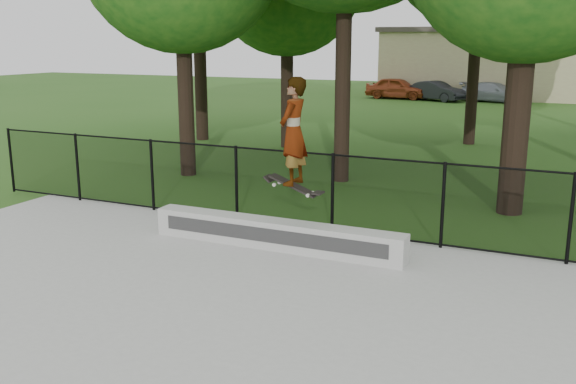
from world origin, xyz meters
name	(u,v)px	position (x,y,z in m)	size (l,w,h in m)	color
grind_ledge	(275,234)	(-0.58, 4.70, 0.30)	(4.57, 0.40, 0.49)	#B7B7B2
car_a	(397,88)	(-6.43, 34.01, 0.65)	(1.53, 3.79, 1.30)	#9B3D1C
car_b	(436,91)	(-4.00, 33.66, 0.58)	(1.22, 3.17, 1.15)	black
car_c	(495,92)	(-0.73, 34.31, 0.56)	(1.58, 3.57, 1.13)	gray
skater_airborne	(293,133)	(-0.19, 4.57, 2.08)	(0.80, 0.64, 1.96)	black
chainlink_fence	(332,194)	(0.00, 5.90, 0.81)	(16.06, 0.06, 1.50)	black
distant_building	(483,62)	(-2.00, 38.00, 2.16)	(12.40, 6.40, 4.30)	#BDB485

